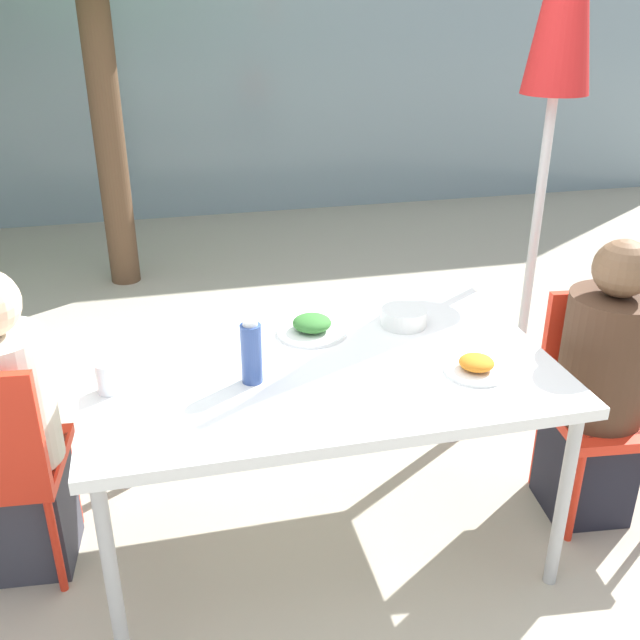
% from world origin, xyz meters
% --- Properties ---
extents(ground_plane, '(24.00, 24.00, 0.00)m').
position_xyz_m(ground_plane, '(0.00, 0.00, 0.00)').
color(ground_plane, '#B2A893').
extents(building_facade, '(10.00, 0.20, 3.00)m').
position_xyz_m(building_facade, '(0.00, 4.42, 1.50)').
color(building_facade, gray).
rests_on(building_facade, ground).
extents(dining_table, '(1.55, 0.99, 0.73)m').
position_xyz_m(dining_table, '(0.00, 0.00, 0.68)').
color(dining_table, white).
rests_on(dining_table, ground).
extents(person_left, '(0.31, 0.31, 1.11)m').
position_xyz_m(person_left, '(-1.02, 0.09, 0.53)').
color(person_left, '#383842').
rests_on(person_left, ground).
extents(chair_right, '(0.44, 0.44, 0.85)m').
position_xyz_m(chair_right, '(1.08, -0.04, 0.49)').
color(chair_right, red).
rests_on(chair_right, ground).
extents(person_right, '(0.32, 0.32, 1.11)m').
position_xyz_m(person_right, '(1.02, -0.11, 0.52)').
color(person_right, black).
rests_on(person_right, ground).
extents(closed_umbrella, '(0.36, 0.36, 2.44)m').
position_xyz_m(closed_umbrella, '(1.18, 0.72, 1.77)').
color(closed_umbrella, '#333333').
rests_on(closed_umbrella, ground).
extents(plate_0, '(0.21, 0.21, 0.06)m').
position_xyz_m(plate_0, '(0.48, -0.20, 0.75)').
color(plate_0, white).
rests_on(plate_0, dining_table).
extents(plate_1, '(0.26, 0.26, 0.07)m').
position_xyz_m(plate_1, '(0.02, 0.21, 0.75)').
color(plate_1, white).
rests_on(plate_1, dining_table).
extents(bottle, '(0.07, 0.07, 0.22)m').
position_xyz_m(bottle, '(-0.24, -0.09, 0.83)').
color(bottle, '#334C8E').
rests_on(bottle, dining_table).
extents(drinking_cup, '(0.08, 0.08, 0.10)m').
position_xyz_m(drinking_cup, '(-0.68, -0.05, 0.78)').
color(drinking_cup, white).
rests_on(drinking_cup, dining_table).
extents(salad_bowl, '(0.17, 0.17, 0.06)m').
position_xyz_m(salad_bowl, '(0.37, 0.20, 0.76)').
color(salad_bowl, white).
rests_on(salad_bowl, dining_table).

